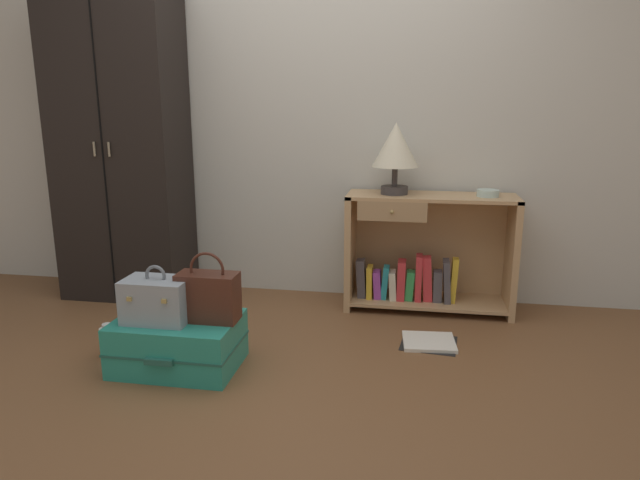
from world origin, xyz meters
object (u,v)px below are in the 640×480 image
(wardrobe, at_px, (121,146))
(handbag, at_px, (208,296))
(table_lamp, at_px, (396,148))
(bowl, at_px, (488,193))
(train_case, at_px, (157,300))
(suitcase_large, at_px, (178,343))
(open_book_on_floor, at_px, (429,342))
(bookshelf, at_px, (424,256))
(bottle, at_px, (108,341))

(wardrobe, relative_size, handbag, 5.90)
(table_lamp, relative_size, bowl, 3.28)
(train_case, bearing_deg, handbag, 12.69)
(wardrobe, bearing_deg, bowl, 0.73)
(wardrobe, relative_size, suitcase_large, 3.35)
(suitcase_large, distance_m, open_book_on_floor, 1.36)
(bookshelf, relative_size, bowl, 7.82)
(table_lamp, bearing_deg, train_case, -134.70)
(wardrobe, distance_m, suitcase_large, 1.59)
(suitcase_large, distance_m, bottle, 0.43)
(open_book_on_floor, bearing_deg, train_case, -157.88)
(bottle, bearing_deg, wardrobe, 111.36)
(train_case, distance_m, open_book_on_floor, 1.48)
(bottle, bearing_deg, bookshelf, 32.20)
(bookshelf, bearing_deg, table_lamp, -174.77)
(suitcase_large, bearing_deg, bookshelf, 41.74)
(open_book_on_floor, bearing_deg, suitcase_large, -158.12)
(bowl, distance_m, open_book_on_floor, 1.00)
(suitcase_large, bearing_deg, bowl, 33.86)
(table_lamp, relative_size, bottle, 2.46)
(handbag, bearing_deg, bottle, 176.21)
(wardrobe, height_order, suitcase_large, wardrobe)
(wardrobe, distance_m, bookshelf, 2.13)
(bookshelf, xyz_separation_m, bowl, (0.37, -0.02, 0.42))
(bowl, xyz_separation_m, open_book_on_floor, (-0.33, -0.56, -0.76))
(train_case, bearing_deg, bowl, 33.52)
(wardrobe, height_order, open_book_on_floor, wardrobe)
(bookshelf, distance_m, bowl, 0.56)
(bookshelf, xyz_separation_m, open_book_on_floor, (0.04, -0.58, -0.34))
(handbag, xyz_separation_m, bottle, (-0.58, 0.04, -0.30))
(wardrobe, bearing_deg, bookshelf, 1.48)
(bookshelf, xyz_separation_m, bottle, (-1.64, -1.03, -0.27))
(table_lamp, xyz_separation_m, bottle, (-1.44, -1.01, -0.96))
(wardrobe, xyz_separation_m, handbag, (0.97, -1.02, -0.64))
(train_case, bearing_deg, bookshelf, 40.96)
(table_lamp, xyz_separation_m, open_book_on_floor, (0.24, -0.56, -1.03))
(bowl, bearing_deg, bottle, -153.30)
(suitcase_large, height_order, handbag, handbag)
(train_case, xyz_separation_m, bottle, (-0.34, 0.09, -0.28))
(wardrobe, relative_size, bowl, 15.24)
(bottle, bearing_deg, handbag, -3.79)
(handbag, bearing_deg, open_book_on_floor, 24.07)
(table_lamp, xyz_separation_m, handbag, (-0.85, -1.05, -0.66))
(bowl, relative_size, suitcase_large, 0.22)
(wardrobe, distance_m, table_lamp, 1.82)
(suitcase_large, distance_m, handbag, 0.30)
(wardrobe, distance_m, open_book_on_floor, 2.36)
(train_case, bearing_deg, wardrobe, 124.06)
(handbag, xyz_separation_m, open_book_on_floor, (1.09, 0.49, -0.38))
(bowl, relative_size, open_book_on_floor, 0.41)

